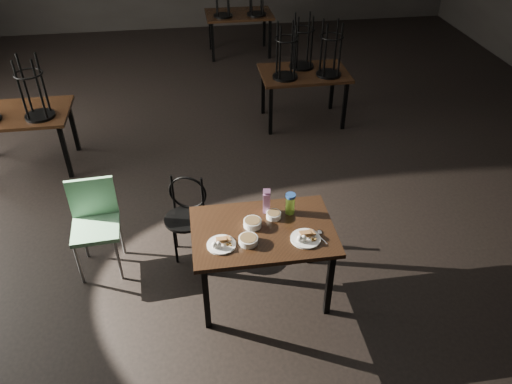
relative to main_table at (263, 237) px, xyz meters
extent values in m
plane|color=black|center=(0.28, 1.68, -0.67)|extent=(12.00, 12.00, 0.00)
cube|color=black|center=(0.00, 0.00, 0.06)|extent=(1.20, 0.80, 0.04)
cube|color=black|center=(-0.52, -0.32, -0.32)|extent=(0.05, 0.05, 0.71)
cube|color=black|center=(0.52, -0.32, -0.32)|extent=(0.05, 0.05, 0.71)
cube|color=black|center=(-0.52, 0.32, -0.32)|extent=(0.05, 0.05, 0.71)
cube|color=black|center=(0.52, 0.32, -0.32)|extent=(0.05, 0.05, 0.71)
cylinder|color=white|center=(-0.36, -0.14, 0.09)|extent=(0.24, 0.24, 0.01)
cube|color=olive|center=(-0.36, -0.11, 0.14)|extent=(0.09, 0.08, 0.04)
cube|color=olive|center=(-0.33, -0.11, 0.14)|extent=(0.10, 0.10, 0.03)
ellipsoid|color=white|center=(-0.42, -0.18, 0.12)|extent=(0.05, 0.05, 0.06)
ellipsoid|color=white|center=(-0.39, -0.18, 0.12)|extent=(0.05, 0.05, 0.06)
cylinder|color=white|center=(0.32, -0.17, 0.09)|extent=(0.25, 0.25, 0.01)
cube|color=olive|center=(0.33, -0.13, 0.14)|extent=(0.09, 0.09, 0.04)
cube|color=olive|center=(0.36, -0.13, 0.14)|extent=(0.10, 0.10, 0.03)
ellipsoid|color=white|center=(0.26, -0.21, 0.12)|extent=(0.05, 0.05, 0.06)
ellipsoid|color=white|center=(0.30, -0.21, 0.12)|extent=(0.05, 0.05, 0.06)
cylinder|color=white|center=(-0.08, 0.06, 0.11)|extent=(0.15, 0.15, 0.06)
cylinder|color=brown|center=(-0.08, 0.06, 0.13)|extent=(0.13, 0.13, 0.01)
cylinder|color=white|center=(0.12, 0.15, 0.10)|extent=(0.13, 0.13, 0.05)
cylinder|color=brown|center=(0.12, 0.15, 0.12)|extent=(0.11, 0.11, 0.01)
cylinder|color=white|center=(-0.14, -0.15, 0.11)|extent=(0.16, 0.16, 0.05)
cylinder|color=brown|center=(-0.14, -0.15, 0.12)|extent=(0.13, 0.13, 0.01)
cube|color=#851879|center=(0.07, 0.24, 0.18)|extent=(0.07, 0.07, 0.20)
cube|color=#851879|center=(0.07, 0.24, 0.29)|extent=(0.07, 0.07, 0.06)
cylinder|color=#98E443|center=(0.27, 0.19, 0.16)|extent=(0.10, 0.10, 0.17)
cylinder|color=navy|center=(0.27, 0.19, 0.26)|extent=(0.12, 0.12, 0.03)
ellipsoid|color=silver|center=(0.46, -0.10, 0.08)|extent=(0.06, 0.06, 0.01)
cube|color=silver|center=(0.46, -0.20, 0.08)|extent=(0.05, 0.12, 0.00)
cylinder|color=black|center=(-0.66, 0.62, -0.23)|extent=(0.39, 0.39, 0.03)
torus|color=black|center=(-0.61, 0.78, -0.04)|extent=(0.37, 0.13, 0.38)
cylinder|color=black|center=(-0.55, 0.73, -0.45)|extent=(0.03, 0.03, 0.44)
cylinder|color=black|center=(-0.77, 0.73, -0.45)|extent=(0.03, 0.03, 0.44)
cylinder|color=black|center=(-0.77, 0.51, -0.45)|extent=(0.03, 0.03, 0.44)
cylinder|color=black|center=(-0.55, 0.51, -0.45)|extent=(0.03, 0.03, 0.44)
cube|color=#68A277|center=(-1.47, 0.54, -0.18)|extent=(0.45, 0.45, 0.04)
cube|color=#68A277|center=(-1.48, 0.73, 0.04)|extent=(0.43, 0.06, 0.40)
cylinder|color=slate|center=(-1.65, 0.36, -0.43)|extent=(0.03, 0.03, 0.49)
cylinder|color=slate|center=(-1.29, 0.36, -0.43)|extent=(0.03, 0.03, 0.49)
cylinder|color=slate|center=(-1.65, 0.72, -0.43)|extent=(0.03, 0.03, 0.49)
cylinder|color=slate|center=(-1.29, 0.72, -0.43)|extent=(0.03, 0.03, 0.49)
cube|color=black|center=(-2.54, 2.52, 0.06)|extent=(1.20, 0.80, 0.04)
cube|color=black|center=(-2.02, 2.20, -0.32)|extent=(0.05, 0.05, 0.71)
cube|color=black|center=(-2.02, 2.84, -0.32)|extent=(0.05, 0.05, 0.71)
cylinder|color=black|center=(-2.24, 2.37, 0.09)|extent=(0.34, 0.34, 0.03)
torus|color=black|center=(-2.24, 2.37, 0.59)|extent=(0.32, 0.32, 0.02)
cylinder|color=black|center=(-2.14, 2.47, 0.46)|extent=(0.03, 0.03, 0.70)
cylinder|color=black|center=(-2.34, 2.47, 0.46)|extent=(0.03, 0.03, 0.70)
cylinder|color=black|center=(-2.34, 2.27, 0.46)|extent=(0.03, 0.03, 0.70)
cylinder|color=black|center=(-2.14, 2.27, 0.46)|extent=(0.03, 0.03, 0.70)
cube|color=black|center=(1.09, 3.20, 0.06)|extent=(1.20, 0.80, 0.04)
cube|color=black|center=(0.57, 2.88, -0.32)|extent=(0.05, 0.05, 0.71)
cube|color=black|center=(1.61, 2.88, -0.32)|extent=(0.05, 0.05, 0.71)
cube|color=black|center=(0.57, 3.52, -0.32)|extent=(0.05, 0.05, 0.71)
cube|color=black|center=(1.61, 3.52, -0.32)|extent=(0.05, 0.05, 0.71)
cylinder|color=black|center=(0.79, 3.05, 0.09)|extent=(0.34, 0.34, 0.03)
torus|color=black|center=(0.79, 3.05, 0.59)|extent=(0.32, 0.32, 0.02)
cylinder|color=black|center=(0.89, 3.15, 0.46)|extent=(0.03, 0.03, 0.70)
cylinder|color=black|center=(0.69, 3.15, 0.46)|extent=(0.03, 0.03, 0.70)
cylinder|color=black|center=(0.69, 2.95, 0.46)|extent=(0.03, 0.03, 0.70)
cylinder|color=black|center=(0.89, 2.95, 0.46)|extent=(0.03, 0.03, 0.70)
cylinder|color=black|center=(1.39, 3.05, 0.09)|extent=(0.34, 0.34, 0.03)
torus|color=black|center=(1.39, 3.05, 0.59)|extent=(0.32, 0.32, 0.02)
cylinder|color=black|center=(1.49, 3.15, 0.46)|extent=(0.03, 0.03, 0.70)
cylinder|color=black|center=(1.29, 3.15, 0.46)|extent=(0.03, 0.03, 0.70)
cylinder|color=black|center=(1.29, 2.95, 0.46)|extent=(0.03, 0.03, 0.70)
cylinder|color=black|center=(1.49, 2.95, 0.46)|extent=(0.03, 0.03, 0.70)
cylinder|color=black|center=(1.09, 3.38, 0.09)|extent=(0.34, 0.34, 0.03)
torus|color=black|center=(1.09, 3.38, 0.59)|extent=(0.32, 0.32, 0.02)
cylinder|color=black|center=(1.19, 3.48, 0.46)|extent=(0.03, 0.03, 0.70)
cylinder|color=black|center=(0.99, 3.48, 0.46)|extent=(0.03, 0.03, 0.70)
cylinder|color=black|center=(0.99, 3.28, 0.46)|extent=(0.03, 0.03, 0.70)
cylinder|color=black|center=(1.19, 3.28, 0.46)|extent=(0.03, 0.03, 0.70)
cube|color=black|center=(0.52, 6.00, 0.06)|extent=(1.20, 0.80, 0.04)
cube|color=black|center=(0.00, 5.68, -0.32)|extent=(0.05, 0.05, 0.71)
cube|color=black|center=(1.04, 5.68, -0.32)|extent=(0.05, 0.05, 0.71)
cube|color=black|center=(0.00, 6.32, -0.32)|extent=(0.05, 0.05, 0.71)
cube|color=black|center=(1.04, 6.32, -0.32)|extent=(0.05, 0.05, 0.71)
cylinder|color=black|center=(0.22, 5.85, 0.09)|extent=(0.34, 0.34, 0.03)
cylinder|color=black|center=(0.82, 5.85, 0.09)|extent=(0.34, 0.34, 0.03)
camera|label=1|loc=(-0.53, -3.13, 2.80)|focal=35.00mm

